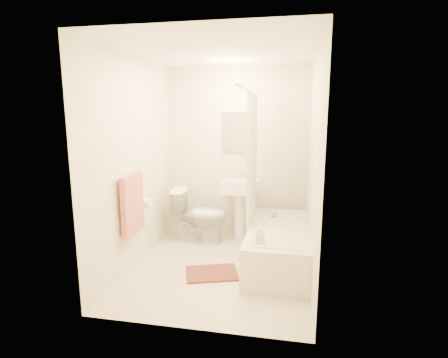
% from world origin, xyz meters
% --- Properties ---
extents(floor, '(2.40, 2.40, 0.00)m').
position_xyz_m(floor, '(0.00, 0.00, 0.00)').
color(floor, beige).
rests_on(floor, ground).
extents(ceiling, '(2.40, 2.40, 0.00)m').
position_xyz_m(ceiling, '(0.00, 0.00, 2.40)').
color(ceiling, white).
rests_on(ceiling, ground).
extents(wall_back, '(2.00, 0.02, 2.40)m').
position_xyz_m(wall_back, '(0.00, 1.20, 1.20)').
color(wall_back, beige).
rests_on(wall_back, ground).
extents(wall_left, '(0.02, 2.40, 2.40)m').
position_xyz_m(wall_left, '(-1.00, 0.00, 1.20)').
color(wall_left, beige).
rests_on(wall_left, ground).
extents(wall_right, '(0.02, 2.40, 2.40)m').
position_xyz_m(wall_right, '(1.00, 0.00, 1.20)').
color(wall_right, beige).
rests_on(wall_right, ground).
extents(mirror, '(0.40, 0.03, 0.55)m').
position_xyz_m(mirror, '(0.00, 1.18, 1.50)').
color(mirror, white).
rests_on(mirror, wall_back).
extents(curtain_rod, '(0.03, 1.70, 0.03)m').
position_xyz_m(curtain_rod, '(0.30, 0.10, 2.00)').
color(curtain_rod, silver).
rests_on(curtain_rod, wall_back).
extents(shower_curtain, '(0.04, 0.80, 1.55)m').
position_xyz_m(shower_curtain, '(0.30, 0.50, 1.22)').
color(shower_curtain, silver).
rests_on(shower_curtain, curtain_rod).
extents(towel_bar, '(0.02, 0.60, 0.02)m').
position_xyz_m(towel_bar, '(-0.96, -0.25, 1.10)').
color(towel_bar, silver).
rests_on(towel_bar, wall_left).
extents(towel, '(0.06, 0.45, 0.66)m').
position_xyz_m(towel, '(-0.93, -0.25, 0.78)').
color(towel, '#CC7266').
rests_on(towel, towel_bar).
extents(toilet_paper, '(0.11, 0.12, 0.12)m').
position_xyz_m(toilet_paper, '(-0.93, 0.12, 0.70)').
color(toilet_paper, white).
rests_on(toilet_paper, wall_left).
extents(toilet, '(0.77, 0.46, 0.73)m').
position_xyz_m(toilet, '(-0.45, 0.80, 0.37)').
color(toilet, white).
rests_on(toilet, floor).
extents(sink, '(0.51, 0.43, 0.93)m').
position_xyz_m(sink, '(0.09, 0.95, 0.47)').
color(sink, white).
rests_on(sink, floor).
extents(bathtub, '(0.70, 1.59, 0.45)m').
position_xyz_m(bathtub, '(0.65, 0.26, 0.22)').
color(bathtub, silver).
rests_on(bathtub, floor).
extents(bath_mat, '(0.67, 0.58, 0.02)m').
position_xyz_m(bath_mat, '(-0.06, -0.18, 0.01)').
color(bath_mat, '#4D2E21').
rests_on(bath_mat, floor).
extents(soap_bottle, '(0.10, 0.10, 0.19)m').
position_xyz_m(soap_bottle, '(0.48, -0.32, 0.54)').
color(soap_bottle, white).
rests_on(soap_bottle, bathtub).
extents(scrub_brush, '(0.08, 0.19, 0.04)m').
position_xyz_m(scrub_brush, '(0.57, 0.68, 0.47)').
color(scrub_brush, '#36BB63').
rests_on(scrub_brush, bathtub).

